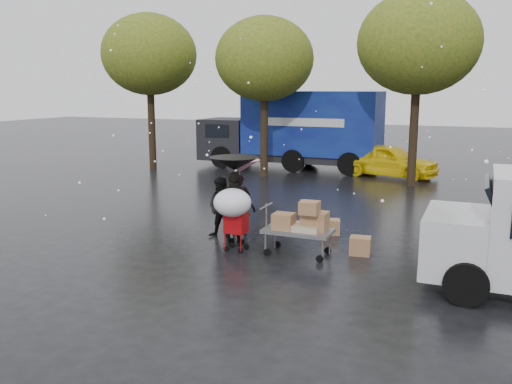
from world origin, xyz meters
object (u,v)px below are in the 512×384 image
at_px(person_black, 235,209).
at_px(blue_truck, 295,130).
at_px(vendor_cart, 302,224).
at_px(yellow_taxi, 389,160).
at_px(shopping_cart, 233,206).
at_px(person_pink, 240,205).

distance_m(person_black, blue_truck, 12.66).
bearing_deg(vendor_cart, yellow_taxi, 90.16).
bearing_deg(shopping_cart, blue_truck, 102.85).
xyz_separation_m(person_pink, vendor_cart, (1.97, -1.08, -0.04)).
xyz_separation_m(vendor_cart, yellow_taxi, (-0.03, 11.71, -0.03)).
xyz_separation_m(blue_truck, yellow_taxi, (4.39, -0.83, -1.07)).
distance_m(shopping_cart, yellow_taxi, 12.16).
height_order(person_black, shopping_cart, person_black).
xyz_separation_m(person_pink, yellow_taxi, (1.94, 10.63, -0.07)).
relative_size(vendor_cart, yellow_taxi, 0.37).
bearing_deg(shopping_cart, yellow_taxi, 83.15).
bearing_deg(yellow_taxi, blue_truck, 93.40).
distance_m(person_black, shopping_cart, 0.63).
distance_m(person_pink, shopping_cart, 1.55).
xyz_separation_m(person_pink, person_black, (0.27, -0.88, 0.11)).
height_order(person_pink, shopping_cart, person_pink).
relative_size(person_black, blue_truck, 0.21).
bearing_deg(yellow_taxi, person_black, -174.22).
bearing_deg(vendor_cart, person_pink, 151.40).
bearing_deg(person_pink, shopping_cart, -103.05).
height_order(blue_truck, yellow_taxi, blue_truck).
bearing_deg(shopping_cart, person_black, 111.58).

